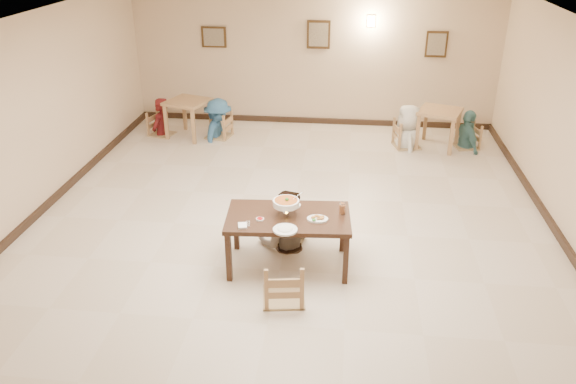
# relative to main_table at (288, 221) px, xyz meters

# --- Properties ---
(floor) EXTENTS (10.00, 10.00, 0.00)m
(floor) POSITION_rel_main_table_xyz_m (-0.10, 0.96, -0.67)
(floor) COLOR beige
(floor) RESTS_ON ground
(ceiling) EXTENTS (10.00, 10.00, 0.00)m
(ceiling) POSITION_rel_main_table_xyz_m (-0.10, 0.96, 2.33)
(ceiling) COLOR white
(ceiling) RESTS_ON wall_back
(wall_back) EXTENTS (10.00, 0.00, 10.00)m
(wall_back) POSITION_rel_main_table_xyz_m (-0.10, 5.96, 0.83)
(wall_back) COLOR beige
(wall_back) RESTS_ON floor
(wall_left) EXTENTS (0.00, 10.00, 10.00)m
(wall_left) POSITION_rel_main_table_xyz_m (-4.10, 0.96, 0.83)
(wall_left) COLOR beige
(wall_left) RESTS_ON floor
(baseboard_back) EXTENTS (8.00, 0.06, 0.12)m
(baseboard_back) POSITION_rel_main_table_xyz_m (-0.10, 5.93, -0.61)
(baseboard_back) COLOR black
(baseboard_back) RESTS_ON floor
(baseboard_left) EXTENTS (0.06, 10.00, 0.12)m
(baseboard_left) POSITION_rel_main_table_xyz_m (-4.07, 0.96, -0.61)
(baseboard_left) COLOR black
(baseboard_left) RESTS_ON floor
(baseboard_right) EXTENTS (0.06, 10.00, 0.12)m
(baseboard_right) POSITION_rel_main_table_xyz_m (3.87, 0.96, -0.61)
(baseboard_right) COLOR black
(baseboard_right) RESTS_ON floor
(picture_a) EXTENTS (0.55, 0.04, 0.45)m
(picture_a) POSITION_rel_main_table_xyz_m (-2.30, 5.91, 1.23)
(picture_a) COLOR #362311
(picture_a) RESTS_ON wall_back
(picture_b) EXTENTS (0.50, 0.04, 0.60)m
(picture_b) POSITION_rel_main_table_xyz_m (-0.00, 5.91, 1.33)
(picture_b) COLOR #362311
(picture_b) RESTS_ON wall_back
(picture_c) EXTENTS (0.45, 0.04, 0.55)m
(picture_c) POSITION_rel_main_table_xyz_m (2.50, 5.91, 1.18)
(picture_c) COLOR #362311
(picture_c) RESTS_ON wall_back
(wall_sconce) EXTENTS (0.16, 0.05, 0.22)m
(wall_sconce) POSITION_rel_main_table_xyz_m (1.10, 5.92, 1.63)
(wall_sconce) COLOR #FFD88C
(wall_sconce) RESTS_ON wall_back
(main_table) EXTENTS (1.67, 1.02, 0.75)m
(main_table) POSITION_rel_main_table_xyz_m (0.00, 0.00, 0.00)
(main_table) COLOR #362014
(main_table) RESTS_ON floor
(chair_far) EXTENTS (0.47, 0.47, 1.00)m
(chair_far) POSITION_rel_main_table_xyz_m (-0.08, 0.67, -0.18)
(chair_far) COLOR tan
(chair_far) RESTS_ON floor
(chair_near) EXTENTS (0.51, 0.51, 1.09)m
(chair_near) POSITION_rel_main_table_xyz_m (0.03, -0.75, -0.13)
(chair_near) COLOR tan
(chair_near) RESTS_ON floor
(main_diner) EXTENTS (0.85, 0.68, 1.68)m
(main_diner) POSITION_rel_main_table_xyz_m (-0.10, 0.54, 0.17)
(main_diner) COLOR gray
(main_diner) RESTS_ON floor
(curry_warmer) EXTENTS (0.38, 0.34, 0.31)m
(curry_warmer) POSITION_rel_main_table_xyz_m (-0.03, 0.01, 0.26)
(curry_warmer) COLOR silver
(curry_warmer) RESTS_ON main_table
(rice_plate_far) EXTENTS (0.30, 0.30, 0.07)m
(rice_plate_far) POSITION_rel_main_table_xyz_m (-0.01, 0.28, 0.10)
(rice_plate_far) COLOR white
(rice_plate_far) RESTS_ON main_table
(rice_plate_near) EXTENTS (0.31, 0.31, 0.07)m
(rice_plate_near) POSITION_rel_main_table_xyz_m (0.00, -0.39, 0.10)
(rice_plate_near) COLOR white
(rice_plate_near) RESTS_ON main_table
(fried_plate) EXTENTS (0.27, 0.27, 0.06)m
(fried_plate) POSITION_rel_main_table_xyz_m (0.38, -0.07, 0.10)
(fried_plate) COLOR white
(fried_plate) RESTS_ON main_table
(chili_dish) EXTENTS (0.10, 0.10, 0.02)m
(chili_dish) POSITION_rel_main_table_xyz_m (-0.35, -0.15, 0.09)
(chili_dish) COLOR white
(chili_dish) RESTS_ON main_table
(napkin_cutlery) EXTENTS (0.16, 0.23, 0.03)m
(napkin_cutlery) POSITION_rel_main_table_xyz_m (-0.54, -0.35, 0.09)
(napkin_cutlery) COLOR white
(napkin_cutlery) RESTS_ON main_table
(drink_glass) EXTENTS (0.08, 0.08, 0.16)m
(drink_glass) POSITION_rel_main_table_xyz_m (0.70, 0.14, 0.16)
(drink_glass) COLOR white
(drink_glass) RESTS_ON main_table
(bg_table_left) EXTENTS (1.01, 1.01, 0.80)m
(bg_table_left) POSITION_rel_main_table_xyz_m (-2.67, 4.75, -0.01)
(bg_table_left) COLOR #AC8155
(bg_table_left) RESTS_ON floor
(bg_table_right) EXTENTS (1.01, 1.01, 0.79)m
(bg_table_right) POSITION_rel_main_table_xyz_m (2.54, 4.70, -0.02)
(bg_table_right) COLOR #AC8155
(bg_table_right) RESTS_ON floor
(bg_chair_ll) EXTENTS (0.46, 0.46, 0.99)m
(bg_chair_ll) POSITION_rel_main_table_xyz_m (-3.29, 4.78, -0.18)
(bg_chair_ll) COLOR tan
(bg_chair_ll) RESTS_ON floor
(bg_chair_lr) EXTENTS (0.50, 0.50, 1.06)m
(bg_chair_lr) POSITION_rel_main_table_xyz_m (-2.04, 4.80, -0.15)
(bg_chair_lr) COLOR tan
(bg_chair_lr) RESTS_ON floor
(bg_chair_rl) EXTENTS (0.50, 0.50, 1.07)m
(bg_chair_rl) POSITION_rel_main_table_xyz_m (1.94, 4.66, -0.14)
(bg_chair_rl) COLOR tan
(bg_chair_rl) RESTS_ON floor
(bg_chair_rr) EXTENTS (0.45, 0.45, 0.95)m
(bg_chair_rr) POSITION_rel_main_table_xyz_m (3.15, 4.76, -0.20)
(bg_chair_rr) COLOR tan
(bg_chair_rr) RESTS_ON floor
(bg_diner_a) EXTENTS (0.52, 0.67, 1.64)m
(bg_diner_a) POSITION_rel_main_table_xyz_m (-3.29, 4.78, 0.15)
(bg_diner_a) COLOR #561315
(bg_diner_a) RESTS_ON floor
(bg_diner_b) EXTENTS (0.74, 1.14, 1.67)m
(bg_diner_b) POSITION_rel_main_table_xyz_m (-2.04, 4.80, 0.16)
(bg_diner_b) COLOR teal
(bg_diner_b) RESTS_ON floor
(bg_diner_c) EXTENTS (0.68, 0.94, 1.77)m
(bg_diner_c) POSITION_rel_main_table_xyz_m (1.94, 4.66, 0.21)
(bg_diner_c) COLOR silver
(bg_diner_c) RESTS_ON floor
(bg_diner_d) EXTENTS (0.64, 0.99, 1.56)m
(bg_diner_d) POSITION_rel_main_table_xyz_m (3.15, 4.76, 0.11)
(bg_diner_d) COLOR teal
(bg_diner_d) RESTS_ON floor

